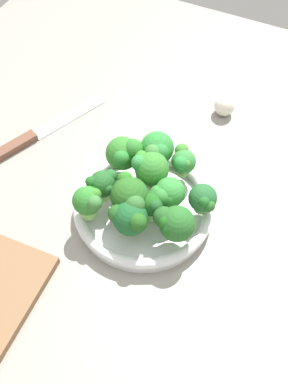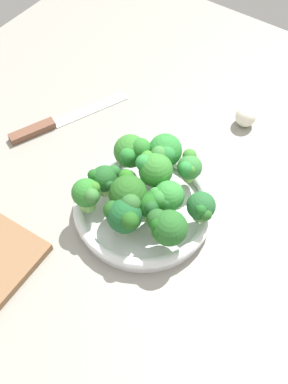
# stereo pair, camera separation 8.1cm
# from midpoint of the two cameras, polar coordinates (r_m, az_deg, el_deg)

# --- Properties ---
(ground_plane) EXTENTS (1.30, 1.30, 0.03)m
(ground_plane) POSITION_cam_midpoint_polar(r_m,az_deg,el_deg) (0.86, 4.53, -4.35)
(ground_plane) COLOR gray
(bowl) EXTENTS (0.25, 0.25, 0.03)m
(bowl) POSITION_cam_midpoint_polar(r_m,az_deg,el_deg) (0.85, 2.73, -2.07)
(bowl) COLOR white
(bowl) RESTS_ON ground_plane
(broccoli_floret_0) EXTENTS (0.06, 0.04, 0.06)m
(broccoli_floret_0) POSITION_cam_midpoint_polar(r_m,az_deg,el_deg) (0.85, 7.96, 2.93)
(broccoli_floret_0) COLOR #A2D969
(broccoli_floret_0) RESTS_ON bowl
(broccoli_floret_1) EXTENTS (0.06, 0.07, 0.07)m
(broccoli_floret_1) POSITION_cam_midpoint_polar(r_m,az_deg,el_deg) (0.77, 0.53, -3.08)
(broccoli_floret_1) COLOR #87C253
(broccoli_floret_1) RESTS_ON bowl
(broccoli_floret_2) EXTENTS (0.05, 0.05, 0.06)m
(broccoli_floret_2) POSITION_cam_midpoint_polar(r_m,az_deg,el_deg) (0.82, -1.90, 1.37)
(broccoli_floret_2) COLOR #94C761
(broccoli_floret_2) RESTS_ON bowl
(broccoli_floret_3) EXTENTS (0.06, 0.07, 0.07)m
(broccoli_floret_3) POSITION_cam_midpoint_polar(r_m,az_deg,el_deg) (0.85, 1.23, 4.71)
(broccoli_floret_3) COLOR #84C06A
(broccoli_floret_3) RESTS_ON bowl
(broccoli_floret_4) EXTENTS (0.05, 0.05, 0.06)m
(broccoli_floret_4) POSITION_cam_midpoint_polar(r_m,az_deg,el_deg) (0.80, 9.73, -2.01)
(broccoli_floret_4) COLOR #79B35C
(broccoli_floret_4) RESTS_ON bowl
(broccoli_floret_5) EXTENTS (0.07, 0.06, 0.07)m
(broccoli_floret_5) POSITION_cam_midpoint_polar(r_m,az_deg,el_deg) (0.85, 5.22, 4.63)
(broccoli_floret_5) COLOR #90CB59
(broccoli_floret_5) RESTS_ON bowl
(broccoli_floret_6) EXTENTS (0.06, 0.07, 0.07)m
(broccoli_floret_6) POSITION_cam_midpoint_polar(r_m,az_deg,el_deg) (0.82, 4.03, 2.58)
(broccoli_floret_6) COLOR #8AC86A
(broccoli_floret_6) RESTS_ON bowl
(broccoli_floret_7) EXTENTS (0.04, 0.04, 0.06)m
(broccoli_floret_7) POSITION_cam_midpoint_polar(r_m,az_deg,el_deg) (0.78, 3.56, -1.83)
(broccoli_floret_7) COLOR #8FCE69
(broccoli_floret_7) RESTS_ON bowl
(broccoli_floret_8) EXTENTS (0.07, 0.07, 0.07)m
(broccoli_floret_8) POSITION_cam_midpoint_polar(r_m,az_deg,el_deg) (0.79, 1.04, -0.49)
(broccoli_floret_8) COLOR #88BB5E
(broccoli_floret_8) RESTS_ON bowl
(broccoli_floret_9) EXTENTS (0.05, 0.06, 0.06)m
(broccoli_floret_9) POSITION_cam_midpoint_polar(r_m,az_deg,el_deg) (0.80, -3.91, -0.42)
(broccoli_floret_9) COLOR #8CD066
(broccoli_floret_9) RESTS_ON bowl
(broccoli_floret_10) EXTENTS (0.06, 0.07, 0.07)m
(broccoli_floret_10) POSITION_cam_midpoint_polar(r_m,az_deg,el_deg) (0.76, 5.73, -4.40)
(broccoli_floret_10) COLOR #8BC260
(broccoli_floret_10) RESTS_ON bowl
(broccoli_floret_11) EXTENTS (0.06, 0.06, 0.06)m
(broccoli_floret_11) POSITION_cam_midpoint_polar(r_m,az_deg,el_deg) (0.80, 5.68, -0.81)
(broccoli_floret_11) COLOR #9ADB68
(broccoli_floret_11) RESTS_ON bowl
(knife) EXTENTS (0.25, 0.13, 0.01)m
(knife) POSITION_cam_midpoint_polar(r_m,az_deg,el_deg) (1.01, -8.45, 8.00)
(knife) COLOR silver
(knife) RESTS_ON ground_plane
(garlic_bulb) EXTENTS (0.04, 0.04, 0.04)m
(garlic_bulb) POSITION_cam_midpoint_polar(r_m,az_deg,el_deg) (1.02, 14.30, 8.57)
(garlic_bulb) COLOR white
(garlic_bulb) RESTS_ON ground_plane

